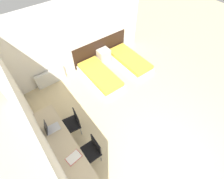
{
  "coord_description": "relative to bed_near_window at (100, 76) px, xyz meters",
  "views": [
    {
      "loc": [
        -2.15,
        -0.34,
        4.77
      ],
      "look_at": [
        0.0,
        2.51,
        0.55
      ],
      "focal_mm": 28.0,
      "sensor_mm": 36.0,
      "label": 1
    }
  ],
  "objects": [
    {
      "name": "bed_near_window",
      "position": [
        0.0,
        0.0,
        0.0
      ],
      "size": [
        0.89,
        1.93,
        0.33
      ],
      "color": "silver",
      "rests_on": "ground_plane"
    },
    {
      "name": "radiator",
      "position": [
        -1.5,
        0.91,
        0.12
      ],
      "size": [
        1.05,
        0.12,
        0.56
      ],
      "color": "silver",
      "rests_on": "ground_plane"
    },
    {
      "name": "headboard_panel",
      "position": [
        0.72,
        1.0,
        0.3
      ],
      "size": [
        2.44,
        0.03,
        0.91
      ],
      "color": "black",
      "rests_on": "ground_plane"
    },
    {
      "name": "bed_near_door",
      "position": [
        1.45,
        0.0,
        0.0
      ],
      "size": [
        0.89,
        1.93,
        0.33
      ],
      "color": "silver",
      "rests_on": "ground_plane"
    },
    {
      "name": "nightstand",
      "position": [
        0.72,
        0.77,
        0.11
      ],
      "size": [
        0.47,
        0.38,
        0.55
      ],
      "color": "beige",
      "rests_on": "ground_plane"
    },
    {
      "name": "chair_near_notebook",
      "position": [
        -1.8,
        -2.27,
        0.32
      ],
      "size": [
        0.49,
        0.49,
        0.84
      ],
      "rotation": [
        0.0,
        0.0,
        -0.03
      ],
      "color": "black",
      "rests_on": "ground_plane"
    },
    {
      "name": "wall_left",
      "position": [
        -2.59,
        -1.28,
        1.19
      ],
      "size": [
        0.05,
        5.57,
        2.7
      ],
      "color": "silver",
      "rests_on": "ground_plane"
    },
    {
      "name": "ground_plane",
      "position": [
        -0.23,
        -3.56,
        -0.16
      ],
      "size": [
        20.0,
        20.0,
        0.0
      ],
      "primitive_type": "plane",
      "color": "beige"
    },
    {
      "name": "chair_near_laptop",
      "position": [
        -1.81,
        -1.29,
        0.32
      ],
      "size": [
        0.54,
        0.54,
        0.84
      ],
      "rotation": [
        0.0,
        0.0,
        -0.15
      ],
      "color": "black",
      "rests_on": "ground_plane"
    },
    {
      "name": "desk",
      "position": [
        -2.29,
        -1.78,
        0.44
      ],
      "size": [
        0.54,
        2.38,
        0.75
      ],
      "color": "#C6B28E",
      "rests_on": "ground_plane"
    },
    {
      "name": "open_notebook",
      "position": [
        -2.25,
        -2.28,
        0.6
      ],
      "size": [
        0.36,
        0.27,
        0.02
      ],
      "rotation": [
        0.0,
        0.0,
        0.13
      ],
      "color": "#B21E1E",
      "rests_on": "desk"
    },
    {
      "name": "laptop",
      "position": [
        -2.36,
        -1.31,
        0.66
      ],
      "size": [
        0.37,
        0.27,
        0.36
      ],
      "rotation": [
        0.0,
        0.0,
        -0.06
      ],
      "color": "silver",
      "rests_on": "desk"
    },
    {
      "name": "wall_back",
      "position": [
        -0.23,
        1.03,
        1.19
      ],
      "size": [
        5.67,
        0.05,
        2.7
      ],
      "color": "silver",
      "rests_on": "ground_plane"
    }
  ]
}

